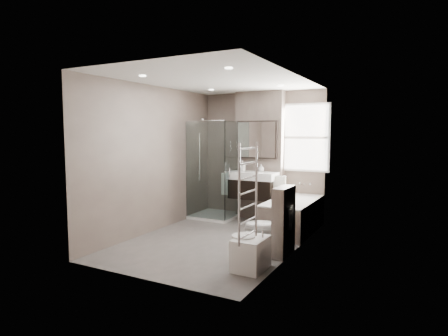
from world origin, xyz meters
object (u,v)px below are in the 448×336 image
Objects in this scene: vanity at (253,185)px; bidet at (250,253)px; toilet at (268,228)px; bathtub at (293,214)px.

bidet is at bearing -67.19° from vanity.
vanity is at bearing -163.29° from toilet.
bidet is at bearing -10.31° from toilet.
toilet is (0.05, -1.33, 0.05)m from bathtub.
vanity reaches higher than toilet.
toilet is at bearing -59.65° from vanity.
bathtub is at bearing 168.29° from toilet.
toilet is 0.77m from bidet.
bathtub is 2.96× the size of bidet.
bidet is (1.01, -2.41, -0.52)m from vanity.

